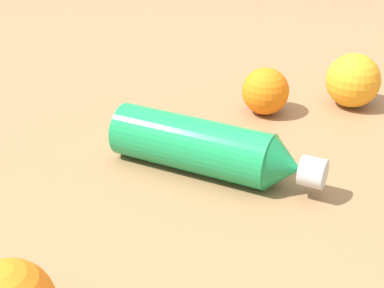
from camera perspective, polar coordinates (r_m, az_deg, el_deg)
The scene contains 4 objects.
ground_plane at distance 0.74m, azimuth 2.77°, elevation -1.31°, with size 2.40×2.40×0.00m, color olive.
water_bottle at distance 0.70m, azimuth 1.65°, elevation -0.38°, with size 0.26×0.16×0.07m.
orange_0 at distance 0.90m, azimuth 15.57°, elevation 5.99°, with size 0.08×0.08×0.08m, color orange.
orange_2 at distance 0.86m, azimuth 7.20°, elevation 5.16°, with size 0.07×0.07×0.07m, color orange.
Camera 1 is at (-0.49, 0.43, 0.37)m, focal length 54.44 mm.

